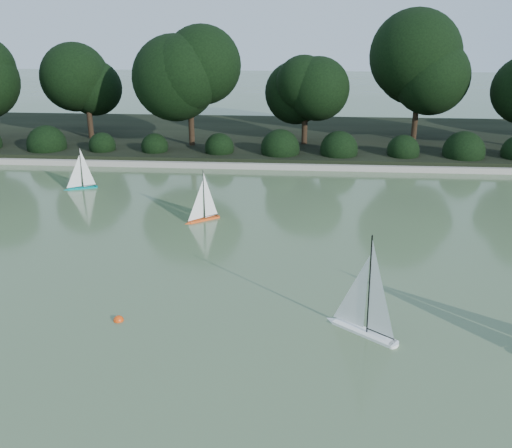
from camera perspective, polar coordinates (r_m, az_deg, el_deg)
The scene contains 9 objects.
ground at distance 10.21m, azimuth -0.60°, elevation -7.76°, with size 80.00×80.00×0.00m, color #3F5734.
pond_coping at distance 18.58m, azimuth 1.75°, elevation 5.83°, with size 40.00×0.35×0.18m, color gray.
far_bank at distance 22.46m, azimuth 2.22°, elevation 8.60°, with size 40.00×8.00×0.30m, color black.
tree_line at distance 20.50m, azimuth 5.70°, elevation 14.40°, with size 26.31×3.93×4.39m.
shrub_hedge at distance 19.37m, azimuth 1.88°, elevation 7.54°, with size 29.10×1.10×1.10m.
sailboat_white_a at distance 9.35m, azimuth 10.30°, elevation -8.99°, with size 1.16×0.97×1.84m.
sailboat_orange at distance 13.96m, azimuth -5.54°, elevation 1.13°, with size 0.85×0.69×1.33m.
sailboat_teal at distance 17.18m, azimuth -17.30°, elevation 4.04°, with size 0.94×0.50×1.32m.
race_buoy at distance 9.91m, azimuth -13.58°, elevation -9.36°, with size 0.17×0.17×0.17m, color #EB410C.
Camera 1 is at (0.77, -8.94, 4.88)m, focal length 40.00 mm.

